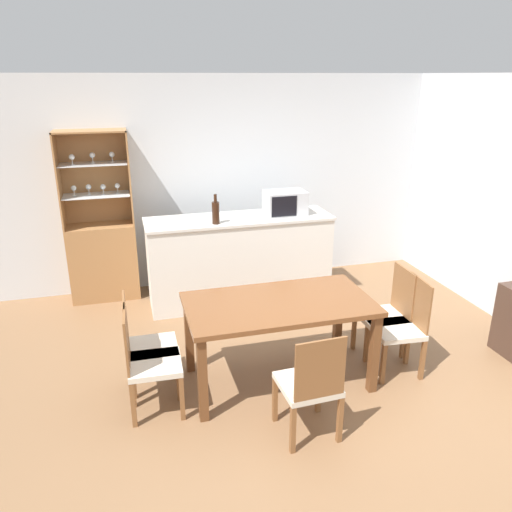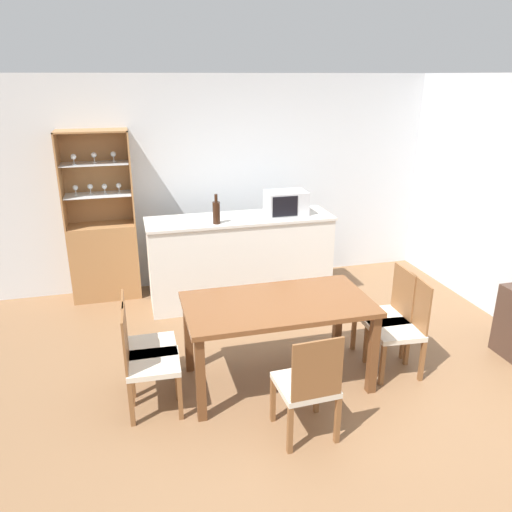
{
  "view_description": "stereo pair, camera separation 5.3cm",
  "coord_description": "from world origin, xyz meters",
  "px_view_note": "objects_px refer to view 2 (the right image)",
  "views": [
    {
      "loc": [
        -1.31,
        -3.38,
        2.53
      ],
      "look_at": [
        -0.09,
        1.05,
        0.86
      ],
      "focal_mm": 35.0,
      "sensor_mm": 36.0,
      "label": 1
    },
    {
      "loc": [
        -1.26,
        -3.4,
        2.53
      ],
      "look_at": [
        -0.09,
        1.05,
        0.86
      ],
      "focal_mm": 35.0,
      "sensor_mm": 36.0,
      "label": 2
    }
  ],
  "objects_px": {
    "dining_chair_side_right_far": "(387,315)",
    "microwave": "(286,203)",
    "dining_table": "(278,312)",
    "dining_chair_side_right_near": "(401,328)",
    "dining_chair_side_left_far": "(145,346)",
    "dining_chair_side_left_near": "(147,362)",
    "display_cabinet": "(104,249)",
    "dining_chair_head_near": "(308,385)",
    "wine_bottle": "(216,212)"
  },
  "relations": [
    {
      "from": "dining_chair_side_right_far",
      "to": "microwave",
      "type": "distance_m",
      "value": 1.81
    },
    {
      "from": "dining_table",
      "to": "dining_chair_side_right_near",
      "type": "xyz_separation_m",
      "value": [
        1.1,
        -0.13,
        -0.23
      ]
    },
    {
      "from": "dining_chair_side_left_far",
      "to": "microwave",
      "type": "xyz_separation_m",
      "value": [
        1.72,
        1.59,
        0.72
      ]
    },
    {
      "from": "dining_chair_side_left_near",
      "to": "display_cabinet",
      "type": "bearing_deg",
      "value": -168.89
    },
    {
      "from": "dining_chair_side_right_far",
      "to": "dining_chair_head_near",
      "type": "distance_m",
      "value": 1.4
    },
    {
      "from": "dining_chair_side_right_far",
      "to": "dining_chair_side_right_near",
      "type": "bearing_deg",
      "value": -178.65
    },
    {
      "from": "display_cabinet",
      "to": "microwave",
      "type": "relative_size",
      "value": 4.29
    },
    {
      "from": "dining_chair_side_left_far",
      "to": "microwave",
      "type": "bearing_deg",
      "value": 133.48
    },
    {
      "from": "dining_table",
      "to": "dining_chair_side_left_near",
      "type": "distance_m",
      "value": 1.13
    },
    {
      "from": "wine_bottle",
      "to": "microwave",
      "type": "bearing_deg",
      "value": 11.93
    },
    {
      "from": "dining_chair_head_near",
      "to": "microwave",
      "type": "relative_size",
      "value": 1.91
    },
    {
      "from": "microwave",
      "to": "dining_chair_side_left_near",
      "type": "bearing_deg",
      "value": -132.93
    },
    {
      "from": "dining_table",
      "to": "dining_chair_side_right_near",
      "type": "bearing_deg",
      "value": -6.75
    },
    {
      "from": "display_cabinet",
      "to": "dining_chair_side_right_near",
      "type": "relative_size",
      "value": 2.25
    },
    {
      "from": "dining_chair_side_left_far",
      "to": "dining_chair_side_left_near",
      "type": "bearing_deg",
      "value": 0.6
    },
    {
      "from": "display_cabinet",
      "to": "dining_chair_side_right_near",
      "type": "height_order",
      "value": "display_cabinet"
    },
    {
      "from": "dining_chair_side_right_far",
      "to": "dining_chair_side_left_far",
      "type": "bearing_deg",
      "value": 91.34
    },
    {
      "from": "dining_table",
      "to": "dining_chair_head_near",
      "type": "bearing_deg",
      "value": -89.83
    },
    {
      "from": "dining_table",
      "to": "microwave",
      "type": "height_order",
      "value": "microwave"
    },
    {
      "from": "dining_chair_head_near",
      "to": "dining_chair_side_right_near",
      "type": "xyz_separation_m",
      "value": [
        1.09,
        0.61,
        0.0
      ]
    },
    {
      "from": "display_cabinet",
      "to": "dining_chair_side_left_near",
      "type": "bearing_deg",
      "value": -81.32
    },
    {
      "from": "wine_bottle",
      "to": "dining_table",
      "type": "bearing_deg",
      "value": -81.72
    },
    {
      "from": "display_cabinet",
      "to": "dining_chair_side_left_near",
      "type": "xyz_separation_m",
      "value": [
        0.36,
        -2.36,
        -0.16
      ]
    },
    {
      "from": "display_cabinet",
      "to": "dining_chair_side_right_far",
      "type": "relative_size",
      "value": 2.25
    },
    {
      "from": "dining_chair_side_right_far",
      "to": "microwave",
      "type": "height_order",
      "value": "microwave"
    },
    {
      "from": "dining_table",
      "to": "dining_chair_head_near",
      "type": "xyz_separation_m",
      "value": [
        0.0,
        -0.74,
        -0.23
      ]
    },
    {
      "from": "dining_table",
      "to": "dining_chair_side_left_far",
      "type": "bearing_deg",
      "value": 173.42
    },
    {
      "from": "dining_chair_side_right_far",
      "to": "dining_chair_side_left_far",
      "type": "xyz_separation_m",
      "value": [
        -2.19,
        0.0,
        0.0
      ]
    },
    {
      "from": "dining_chair_side_left_far",
      "to": "dining_chair_side_left_near",
      "type": "relative_size",
      "value": 1.0
    },
    {
      "from": "wine_bottle",
      "to": "dining_chair_side_right_far",
      "type": "bearing_deg",
      "value": -47.01
    },
    {
      "from": "dining_chair_side_left_far",
      "to": "dining_chair_side_right_near",
      "type": "relative_size",
      "value": 1.0
    },
    {
      "from": "wine_bottle",
      "to": "dining_chair_head_near",
      "type": "bearing_deg",
      "value": -84.33
    },
    {
      "from": "dining_chair_side_left_far",
      "to": "microwave",
      "type": "relative_size",
      "value": 1.91
    },
    {
      "from": "dining_chair_side_left_far",
      "to": "dining_chair_head_near",
      "type": "relative_size",
      "value": 1.0
    },
    {
      "from": "dining_chair_head_near",
      "to": "dining_table",
      "type": "bearing_deg",
      "value": 87.56
    },
    {
      "from": "dining_table",
      "to": "dining_chair_side_right_far",
      "type": "relative_size",
      "value": 1.77
    },
    {
      "from": "dining_table",
      "to": "microwave",
      "type": "relative_size",
      "value": 3.39
    },
    {
      "from": "dining_chair_head_near",
      "to": "wine_bottle",
      "type": "height_order",
      "value": "wine_bottle"
    },
    {
      "from": "dining_chair_side_right_far",
      "to": "dining_table",
      "type": "bearing_deg",
      "value": 97.88
    },
    {
      "from": "dining_chair_side_left_near",
      "to": "dining_chair_side_right_far",
      "type": "bearing_deg",
      "value": 98.91
    },
    {
      "from": "display_cabinet",
      "to": "wine_bottle",
      "type": "bearing_deg",
      "value": -29.24
    },
    {
      "from": "dining_chair_side_right_near",
      "to": "microwave",
      "type": "relative_size",
      "value": 1.91
    },
    {
      "from": "dining_chair_head_near",
      "to": "dining_chair_side_left_near",
      "type": "bearing_deg",
      "value": 148.13
    },
    {
      "from": "display_cabinet",
      "to": "microwave",
      "type": "height_order",
      "value": "display_cabinet"
    },
    {
      "from": "display_cabinet",
      "to": "dining_chair_side_right_far",
      "type": "height_order",
      "value": "display_cabinet"
    },
    {
      "from": "dining_table",
      "to": "dining_chair_side_left_near",
      "type": "height_order",
      "value": "dining_chair_side_left_near"
    },
    {
      "from": "microwave",
      "to": "dining_chair_side_right_near",
      "type": "bearing_deg",
      "value": -75.53
    },
    {
      "from": "dining_chair_side_left_far",
      "to": "dining_chair_side_left_near",
      "type": "xyz_separation_m",
      "value": [
        0.0,
        -0.25,
        0.0
      ]
    },
    {
      "from": "display_cabinet",
      "to": "dining_chair_head_near",
      "type": "relative_size",
      "value": 2.25
    },
    {
      "from": "display_cabinet",
      "to": "dining_chair_side_right_near",
      "type": "bearing_deg",
      "value": -42.77
    }
  ]
}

